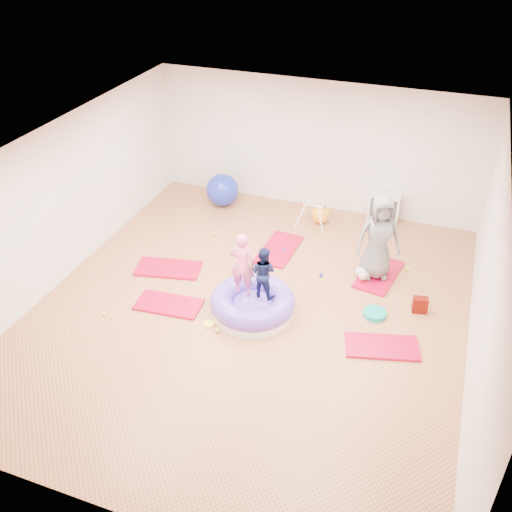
% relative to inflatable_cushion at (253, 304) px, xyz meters
% --- Properties ---
extents(room, '(7.01, 8.01, 2.81)m').
position_rel_inflatable_cushion_xyz_m(room, '(-0.07, 0.04, 1.23)').
color(room, '#BA7658').
rests_on(room, ground).
extents(gym_mat_front_left, '(1.16, 0.65, 0.05)m').
position_rel_inflatable_cushion_xyz_m(gym_mat_front_left, '(-1.41, -0.33, -0.15)').
color(gym_mat_front_left, '#B9002B').
rests_on(gym_mat_front_left, ground).
extents(gym_mat_mid_left, '(1.29, 0.83, 0.05)m').
position_rel_inflatable_cushion_xyz_m(gym_mat_mid_left, '(-1.92, 0.64, -0.15)').
color(gym_mat_mid_left, '#B9002B').
rests_on(gym_mat_mid_left, ground).
extents(gym_mat_center_back, '(0.66, 1.25, 0.05)m').
position_rel_inflatable_cushion_xyz_m(gym_mat_center_back, '(-0.19, 1.99, -0.15)').
color(gym_mat_center_back, '#B9002B').
rests_on(gym_mat_center_back, ground).
extents(gym_mat_right, '(1.23, 0.83, 0.05)m').
position_rel_inflatable_cushion_xyz_m(gym_mat_right, '(2.19, -0.14, -0.15)').
color(gym_mat_right, '#B9002B').
rests_on(gym_mat_right, ground).
extents(gym_mat_rear_right, '(0.79, 1.29, 0.05)m').
position_rel_inflatable_cushion_xyz_m(gym_mat_rear_right, '(1.80, 1.80, -0.15)').
color(gym_mat_rear_right, '#B9002B').
rests_on(gym_mat_rear_right, ground).
extents(inflatable_cushion, '(1.42, 1.42, 0.45)m').
position_rel_inflatable_cushion_xyz_m(inflatable_cushion, '(0.00, 0.00, 0.00)').
color(inflatable_cushion, white).
rests_on(inflatable_cushion, ground).
extents(child_pink, '(0.44, 0.31, 1.12)m').
position_rel_inflatable_cushion_xyz_m(child_pink, '(-0.18, 0.01, 0.80)').
color(child_pink, '#E85A8C').
rests_on(child_pink, inflatable_cushion).
extents(child_navy, '(0.48, 0.40, 0.90)m').
position_rel_inflatable_cushion_xyz_m(child_navy, '(0.16, 0.06, 0.69)').
color(child_navy, '#0E1436').
rests_on(child_navy, inflatable_cushion).
extents(adult_caregiver, '(0.90, 0.75, 1.58)m').
position_rel_inflatable_cushion_xyz_m(adult_caregiver, '(1.72, 1.72, 0.67)').
color(adult_caregiver, '#606060').
rests_on(adult_caregiver, gym_mat_rear_right).
extents(infant, '(0.33, 0.34, 0.20)m').
position_rel_inflatable_cushion_xyz_m(infant, '(1.56, 1.56, -0.02)').
color(infant, silver).
rests_on(infant, gym_mat_rear_right).
extents(ball_pit_balls, '(4.64, 3.15, 0.07)m').
position_rel_inflatable_cushion_xyz_m(ball_pit_balls, '(-0.49, 0.63, -0.14)').
color(ball_pit_balls, yellow).
rests_on(ball_pit_balls, ground).
extents(exercise_ball_blue, '(0.72, 0.72, 0.72)m').
position_rel_inflatable_cushion_xyz_m(exercise_ball_blue, '(-1.97, 3.37, 0.19)').
color(exercise_ball_blue, '#1A29AB').
rests_on(exercise_ball_blue, ground).
extents(exercise_ball_orange, '(0.40, 0.40, 0.40)m').
position_rel_inflatable_cushion_xyz_m(exercise_ball_orange, '(0.29, 3.33, 0.02)').
color(exercise_ball_orange, orange).
rests_on(exercise_ball_orange, ground).
extents(infant_play_gym, '(0.64, 0.61, 0.49)m').
position_rel_inflatable_cushion_xyz_m(infant_play_gym, '(0.17, 3.13, 0.16)').
color(infant_play_gym, white).
rests_on(infant_play_gym, ground).
extents(cube_shelf, '(0.63, 0.31, 0.63)m').
position_rel_inflatable_cushion_xyz_m(cube_shelf, '(1.52, 3.84, 0.14)').
color(cube_shelf, white).
rests_on(cube_shelf, ground).
extents(balance_disc, '(0.38, 0.38, 0.08)m').
position_rel_inflatable_cushion_xyz_m(balance_disc, '(1.94, 0.61, -0.13)').
color(balance_disc, '#0D9C8A').
rests_on(balance_disc, ground).
extents(backpack, '(0.27, 0.20, 0.28)m').
position_rel_inflatable_cushion_xyz_m(backpack, '(2.62, 0.98, -0.03)').
color(backpack, '#9C0E01').
rests_on(backpack, ground).
extents(yellow_toy, '(0.19, 0.19, 0.03)m').
position_rel_inflatable_cushion_xyz_m(yellow_toy, '(-0.56, -0.55, -0.16)').
color(yellow_toy, yellow).
rests_on(yellow_toy, ground).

